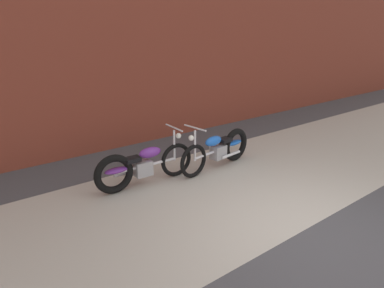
# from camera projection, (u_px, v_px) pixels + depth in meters

# --- Properties ---
(ground_plane) EXTENTS (80.00, 80.00, 0.00)m
(ground_plane) POSITION_uv_depth(u_px,v_px,m) (305.00, 230.00, 4.96)
(ground_plane) COLOR #47474C
(sidewalk_slab) EXTENTS (36.00, 3.50, 0.01)m
(sidewalk_slab) POSITION_uv_depth(u_px,v_px,m) (225.00, 187.00, 6.28)
(sidewalk_slab) COLOR #B2ADA3
(sidewalk_slab) RESTS_ON ground
(brick_building_wall) EXTENTS (36.00, 0.50, 6.36)m
(brick_building_wall) POSITION_uv_depth(u_px,v_px,m) (129.00, 11.00, 7.84)
(brick_building_wall) COLOR brown
(brick_building_wall) RESTS_ON ground
(motorcycle_purple) EXTENTS (2.01, 0.58, 1.03)m
(motorcycle_purple) POSITION_uv_depth(u_px,v_px,m) (139.00, 166.00, 6.20)
(motorcycle_purple) COLOR black
(motorcycle_purple) RESTS_ON ground
(motorcycle_blue) EXTENTS (2.00, 0.58, 1.03)m
(motorcycle_blue) POSITION_uv_depth(u_px,v_px,m) (221.00, 149.00, 7.11)
(motorcycle_blue) COLOR black
(motorcycle_blue) RESTS_ON ground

